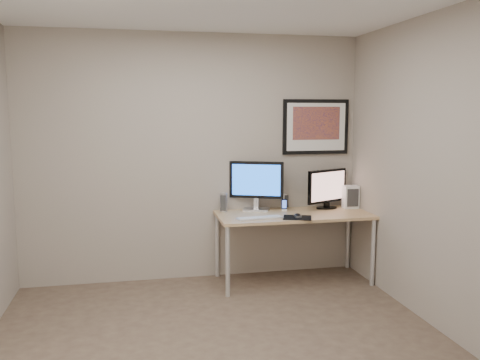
{
  "coord_description": "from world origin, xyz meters",
  "views": [
    {
      "loc": [
        -0.62,
        -3.63,
        1.8
      ],
      "look_at": [
        0.37,
        1.1,
        1.13
      ],
      "focal_mm": 38.0,
      "sensor_mm": 36.0,
      "label": 1
    }
  ],
  "objects_px": {
    "speaker_right": "(285,201)",
    "fan_unit": "(351,197)",
    "monitor_large": "(256,183)",
    "keyboard": "(260,218)",
    "speaker_left": "(224,202)",
    "desk": "(293,220)",
    "monitor_tv": "(327,188)",
    "framed_art": "(316,127)",
    "phone_dock": "(284,205)"
  },
  "relations": [
    {
      "from": "speaker_left",
      "to": "fan_unit",
      "type": "distance_m",
      "value": 1.41
    },
    {
      "from": "fan_unit",
      "to": "monitor_tv",
      "type": "bearing_deg",
      "value": 178.51
    },
    {
      "from": "monitor_tv",
      "to": "fan_unit",
      "type": "distance_m",
      "value": 0.29
    },
    {
      "from": "monitor_large",
      "to": "speaker_right",
      "type": "xyz_separation_m",
      "value": [
        0.34,
        0.06,
        -0.21
      ]
    },
    {
      "from": "desk",
      "to": "monitor_large",
      "type": "height_order",
      "value": "monitor_large"
    },
    {
      "from": "framed_art",
      "to": "speaker_right",
      "type": "relative_size",
      "value": 4.64
    },
    {
      "from": "speaker_right",
      "to": "keyboard",
      "type": "height_order",
      "value": "speaker_right"
    },
    {
      "from": "monitor_large",
      "to": "speaker_right",
      "type": "bearing_deg",
      "value": 32.93
    },
    {
      "from": "speaker_right",
      "to": "phone_dock",
      "type": "distance_m",
      "value": 0.14
    },
    {
      "from": "monitor_large",
      "to": "phone_dock",
      "type": "bearing_deg",
      "value": 9.55
    },
    {
      "from": "speaker_left",
      "to": "fan_unit",
      "type": "relative_size",
      "value": 0.81
    },
    {
      "from": "monitor_tv",
      "to": "desk",
      "type": "bearing_deg",
      "value": 176.91
    },
    {
      "from": "speaker_left",
      "to": "fan_unit",
      "type": "xyz_separation_m",
      "value": [
        1.41,
        -0.09,
        0.02
      ]
    },
    {
      "from": "monitor_large",
      "to": "framed_art",
      "type": "bearing_deg",
      "value": 29.56
    },
    {
      "from": "speaker_left",
      "to": "phone_dock",
      "type": "height_order",
      "value": "speaker_left"
    },
    {
      "from": "desk",
      "to": "speaker_right",
      "type": "distance_m",
      "value": 0.34
    },
    {
      "from": "monitor_large",
      "to": "monitor_tv",
      "type": "relative_size",
      "value": 1.07
    },
    {
      "from": "desk",
      "to": "phone_dock",
      "type": "distance_m",
      "value": 0.22
    },
    {
      "from": "speaker_left",
      "to": "speaker_right",
      "type": "xyz_separation_m",
      "value": [
        0.7,
        0.06,
        -0.02
      ]
    },
    {
      "from": "fan_unit",
      "to": "phone_dock",
      "type": "bearing_deg",
      "value": 179.84
    },
    {
      "from": "monitor_large",
      "to": "speaker_left",
      "type": "xyz_separation_m",
      "value": [
        -0.36,
        0.0,
        -0.19
      ]
    },
    {
      "from": "keyboard",
      "to": "fan_unit",
      "type": "relative_size",
      "value": 1.88
    },
    {
      "from": "framed_art",
      "to": "monitor_large",
      "type": "distance_m",
      "value": 0.92
    },
    {
      "from": "desk",
      "to": "speaker_right",
      "type": "height_order",
      "value": "speaker_right"
    },
    {
      "from": "keyboard",
      "to": "speaker_left",
      "type": "bearing_deg",
      "value": 117.56
    },
    {
      "from": "keyboard",
      "to": "phone_dock",
      "type": "bearing_deg",
      "value": 37.31
    },
    {
      "from": "monitor_tv",
      "to": "fan_unit",
      "type": "relative_size",
      "value": 2.06
    },
    {
      "from": "speaker_right",
      "to": "fan_unit",
      "type": "distance_m",
      "value": 0.73
    },
    {
      "from": "speaker_left",
      "to": "phone_dock",
      "type": "bearing_deg",
      "value": 10.87
    },
    {
      "from": "monitor_tv",
      "to": "fan_unit",
      "type": "height_order",
      "value": "monitor_tv"
    },
    {
      "from": "monitor_large",
      "to": "keyboard",
      "type": "relative_size",
      "value": 1.18
    },
    {
      "from": "speaker_right",
      "to": "fan_unit",
      "type": "bearing_deg",
      "value": -30.54
    },
    {
      "from": "monitor_large",
      "to": "speaker_left",
      "type": "distance_m",
      "value": 0.41
    },
    {
      "from": "speaker_right",
      "to": "keyboard",
      "type": "distance_m",
      "value": 0.63
    },
    {
      "from": "desk",
      "to": "fan_unit",
      "type": "relative_size",
      "value": 6.42
    },
    {
      "from": "framed_art",
      "to": "keyboard",
      "type": "relative_size",
      "value": 1.6
    },
    {
      "from": "monitor_large",
      "to": "phone_dock",
      "type": "distance_m",
      "value": 0.38
    },
    {
      "from": "speaker_right",
      "to": "phone_dock",
      "type": "relative_size",
      "value": 1.28
    },
    {
      "from": "monitor_large",
      "to": "keyboard",
      "type": "height_order",
      "value": "monitor_large"
    },
    {
      "from": "desk",
      "to": "monitor_tv",
      "type": "distance_m",
      "value": 0.56
    },
    {
      "from": "speaker_left",
      "to": "desk",
      "type": "bearing_deg",
      "value": -2.53
    },
    {
      "from": "framed_art",
      "to": "speaker_right",
      "type": "height_order",
      "value": "framed_art"
    },
    {
      "from": "framed_art",
      "to": "monitor_large",
      "type": "relative_size",
      "value": 1.36
    },
    {
      "from": "speaker_right",
      "to": "keyboard",
      "type": "xyz_separation_m",
      "value": [
        -0.4,
        -0.48,
        -0.07
      ]
    },
    {
      "from": "speaker_left",
      "to": "speaker_right",
      "type": "bearing_deg",
      "value": 21.89
    },
    {
      "from": "monitor_large",
      "to": "keyboard",
      "type": "distance_m",
      "value": 0.51
    },
    {
      "from": "monitor_tv",
      "to": "speaker_left",
      "type": "xyz_separation_m",
      "value": [
        -1.14,
        0.07,
        -0.13
      ]
    },
    {
      "from": "speaker_left",
      "to": "keyboard",
      "type": "bearing_deg",
      "value": -38.41
    },
    {
      "from": "monitor_tv",
      "to": "fan_unit",
      "type": "bearing_deg",
      "value": -27.43
    },
    {
      "from": "framed_art",
      "to": "speaker_right",
      "type": "xyz_separation_m",
      "value": [
        -0.35,
        -0.02,
        -0.81
      ]
    }
  ]
}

